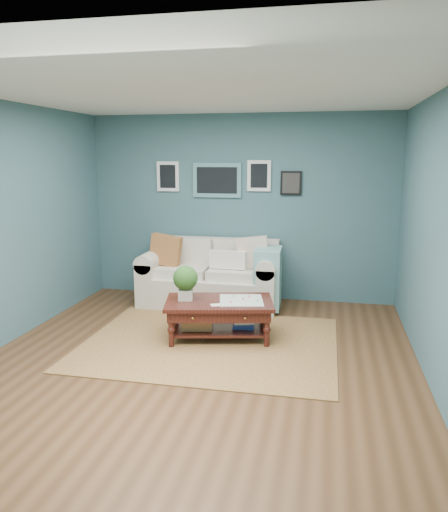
# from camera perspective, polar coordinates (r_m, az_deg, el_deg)

# --- Properties ---
(room_shell) EXTENTS (5.00, 5.02, 2.70)m
(room_shell) POSITION_cam_1_polar(r_m,az_deg,el_deg) (5.00, -3.07, 2.87)
(room_shell) COLOR brown
(room_shell) RESTS_ON ground
(area_rug) EXTENTS (2.83, 2.26, 0.01)m
(area_rug) POSITION_cam_1_polar(r_m,az_deg,el_deg) (5.77, -1.60, -9.89)
(area_rug) COLOR brown
(area_rug) RESTS_ON ground
(loveseat) EXTENTS (1.99, 0.91, 1.02)m
(loveseat) POSITION_cam_1_polar(r_m,az_deg,el_deg) (7.12, -0.88, -2.30)
(loveseat) COLOR beige
(loveseat) RESTS_ON ground
(coffee_table) EXTENTS (1.35, 0.96, 0.86)m
(coffee_table) POSITION_cam_1_polar(r_m,az_deg,el_deg) (5.80, -1.21, -5.85)
(coffee_table) COLOR black
(coffee_table) RESTS_ON ground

